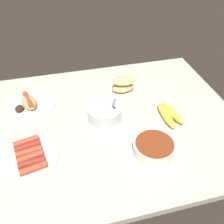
{
  "coord_description": "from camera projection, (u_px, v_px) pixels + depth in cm",
  "views": [
    {
      "loc": [
        -16.01,
        -78.63,
        73.87
      ],
      "look_at": [
        4.06,
        1.72,
        3.0
      ],
      "focal_mm": 39.45,
      "sensor_mm": 36.0,
      "label": 1
    }
  ],
  "objects": [
    {
      "name": "ground_plane",
      "position": [
        104.0,
        123.0,
        1.1
      ],
      "size": [
        120.0,
        90.0,
        3.0
      ],
      "primitive_type": "cube",
      "color": "beige"
    },
    {
      "name": "bowl_coleslaw",
      "position": [
        105.0,
        112.0,
        1.09
      ],
      "size": [
        15.37,
        15.37,
        15.76
      ],
      "color": "silver",
      "rests_on": "ground_plane"
    },
    {
      "name": "plate_sausages",
      "position": [
        30.0,
        156.0,
        0.92
      ],
      "size": [
        21.2,
        21.2,
        3.57
      ],
      "color": "white",
      "rests_on": "ground_plane"
    },
    {
      "name": "bread_stack",
      "position": [
        123.0,
        84.0,
        1.24
      ],
      "size": [
        12.21,
        8.78,
        7.2
      ],
      "color": "tan",
      "rests_on": "ground_plane"
    },
    {
      "name": "bowl_chili",
      "position": [
        154.0,
        147.0,
        0.94
      ],
      "size": [
        16.41,
        16.41,
        4.68
      ],
      "color": "white",
      "rests_on": "ground_plane"
    },
    {
      "name": "banana_bunch",
      "position": [
        169.0,
        114.0,
        1.1
      ],
      "size": [
        8.69,
        16.79,
        3.67
      ],
      "color": "gold",
      "rests_on": "ground_plane"
    },
    {
      "name": "plate_hotdog_assembled",
      "position": [
        29.0,
        105.0,
        1.15
      ],
      "size": [
        23.32,
        23.32,
        5.61
      ],
      "color": "white",
      "rests_on": "ground_plane"
    }
  ]
}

